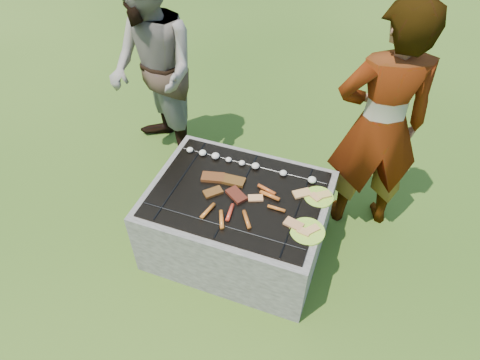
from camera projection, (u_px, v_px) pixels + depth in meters
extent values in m
plane|color=#264611|center=(238.00, 245.00, 3.53)|extent=(60.00, 60.00, 0.00)
cube|color=gray|center=(255.00, 186.00, 3.60)|extent=(1.30, 0.18, 0.60)
cube|color=gray|center=(218.00, 262.00, 3.05)|extent=(1.30, 0.18, 0.60)
cube|color=gray|center=(173.00, 203.00, 3.46)|extent=(0.18, 0.64, 0.60)
cube|color=gray|center=(308.00, 241.00, 3.18)|extent=(0.18, 0.64, 0.60)
cube|color=black|center=(238.00, 226.00, 3.36)|extent=(0.94, 0.64, 0.48)
sphere|color=#FF5914|center=(238.00, 207.00, 3.21)|extent=(0.10, 0.10, 0.10)
cube|color=black|center=(238.00, 194.00, 3.11)|extent=(1.20, 0.90, 0.01)
cylinder|color=black|center=(182.00, 178.00, 3.22)|extent=(0.01, 0.88, 0.01)
cylinder|color=black|center=(238.00, 193.00, 3.10)|extent=(0.01, 0.88, 0.01)
cylinder|color=black|center=(298.00, 209.00, 2.99)|extent=(0.01, 0.88, 0.01)
cylinder|color=black|center=(221.00, 225.00, 2.89)|extent=(1.18, 0.01, 0.01)
cylinder|color=black|center=(252.00, 165.00, 3.32)|extent=(1.18, 0.01, 0.01)
ellipsoid|color=beige|center=(190.00, 150.00, 3.42)|extent=(0.05, 0.05, 0.04)
ellipsoid|color=#E9E4C6|center=(203.00, 153.00, 3.39)|extent=(0.06, 0.06, 0.04)
ellipsoid|color=beige|center=(216.00, 156.00, 3.37)|extent=(0.06, 0.06, 0.04)
ellipsoid|color=#F0E0CC|center=(229.00, 160.00, 3.34)|extent=(0.05, 0.05, 0.03)
ellipsoid|color=beige|center=(242.00, 163.00, 3.31)|extent=(0.05, 0.05, 0.03)
ellipsoid|color=beige|center=(256.00, 166.00, 3.28)|extent=(0.06, 0.06, 0.04)
ellipsoid|color=beige|center=(283.00, 173.00, 3.23)|extent=(0.06, 0.06, 0.04)
ellipsoid|color=beige|center=(312.00, 180.00, 3.17)|extent=(0.06, 0.06, 0.04)
cube|color=#93491A|center=(213.00, 177.00, 3.21)|extent=(0.19, 0.13, 0.03)
cube|color=#8E5819|center=(234.00, 181.00, 3.18)|extent=(0.17, 0.10, 0.02)
cube|color=#9B5B1C|center=(213.00, 192.00, 3.10)|extent=(0.15, 0.15, 0.02)
cube|color=maroon|center=(236.00, 195.00, 3.07)|extent=(0.18, 0.16, 0.02)
cylinder|color=#BA541E|center=(267.00, 190.00, 3.11)|extent=(0.15, 0.07, 0.03)
cylinder|color=#BB451E|center=(270.00, 196.00, 3.07)|extent=(0.16, 0.06, 0.03)
cylinder|color=orange|center=(276.00, 208.00, 2.98)|extent=(0.13, 0.03, 0.02)
cylinder|color=red|center=(230.00, 212.00, 2.95)|extent=(0.05, 0.15, 0.03)
cylinder|color=#BA6C1E|center=(247.00, 220.00, 2.91)|extent=(0.11, 0.15, 0.03)
cylinder|color=orange|center=(208.00, 211.00, 2.96)|extent=(0.06, 0.15, 0.03)
cylinder|color=gold|center=(222.00, 220.00, 2.91)|extent=(0.09, 0.15, 0.03)
cube|color=#DBBF70|center=(256.00, 198.00, 3.06)|extent=(0.12, 0.10, 0.01)
cube|color=tan|center=(294.00, 224.00, 2.88)|extent=(0.14, 0.10, 0.02)
cube|color=#D2B76B|center=(302.00, 193.00, 3.09)|extent=(0.15, 0.14, 0.02)
cylinder|color=#E3F239|center=(319.00, 197.00, 3.08)|extent=(0.25, 0.25, 0.01)
cube|color=#DAB76F|center=(315.00, 197.00, 3.06)|extent=(0.10, 0.09, 0.01)
cube|color=tan|center=(324.00, 195.00, 3.08)|extent=(0.12, 0.11, 0.02)
cylinder|color=#D9FF3C|center=(307.00, 231.00, 2.86)|extent=(0.29, 0.29, 0.02)
cube|color=#D9CA6F|center=(304.00, 231.00, 2.84)|extent=(0.09, 0.07, 0.01)
cube|color=tan|center=(312.00, 229.00, 2.85)|extent=(0.10, 0.10, 0.02)
imported|color=#A59689|center=(380.00, 127.00, 3.10)|extent=(0.82, 0.68, 1.92)
imported|color=#A19386|center=(153.00, 72.00, 3.71)|extent=(1.15, 1.12, 1.86)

